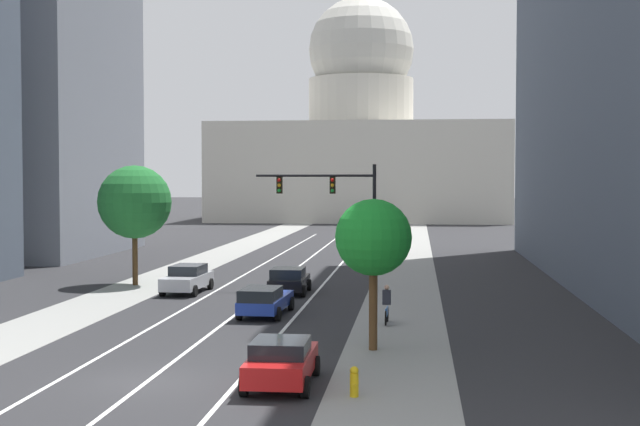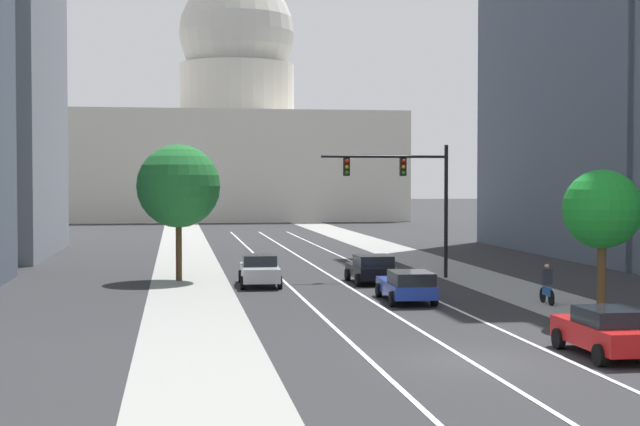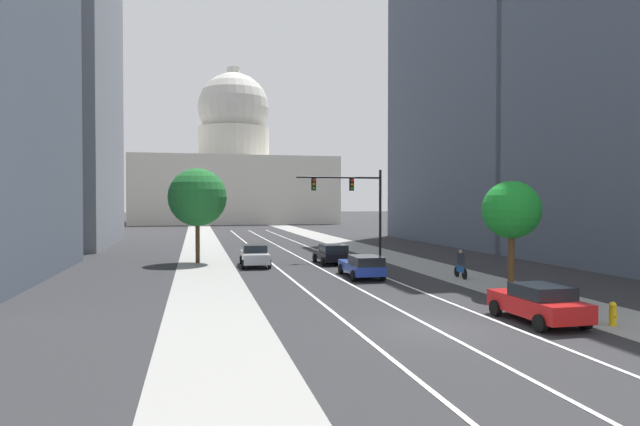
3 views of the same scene
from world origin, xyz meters
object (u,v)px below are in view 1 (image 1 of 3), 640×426
(capitol_building, at_px, (361,144))
(car_blue, at_px, (264,300))
(traffic_signal_mast, at_px, (338,202))
(car_black, at_px, (289,280))
(street_tree_near_left, at_px, (135,202))
(street_tree_mid_right, at_px, (373,238))
(car_red, at_px, (281,361))
(car_silver, at_px, (187,278))
(cyclist, at_px, (387,305))
(fire_hydrant, at_px, (354,381))

(capitol_building, distance_m, car_blue, 91.24)
(car_blue, bearing_deg, capitol_building, 3.10)
(capitol_building, height_order, traffic_signal_mast, capitol_building)
(car_black, xyz_separation_m, street_tree_near_left, (-9.67, 2.84, 4.17))
(street_tree_mid_right, bearing_deg, car_red, -113.49)
(car_silver, height_order, cyclist, cyclist)
(fire_hydrant, relative_size, street_tree_near_left, 0.13)
(capitol_building, height_order, car_silver, capitol_building)
(car_silver, height_order, street_tree_mid_right, street_tree_mid_right)
(fire_hydrant, relative_size, street_tree_mid_right, 0.16)
(car_black, distance_m, cyclist, 10.72)
(capitol_building, distance_m, car_silver, 83.87)
(car_blue, height_order, car_red, car_red)
(car_silver, relative_size, street_tree_mid_right, 0.84)
(street_tree_near_left, bearing_deg, car_red, -61.98)
(fire_hydrant, xyz_separation_m, cyclist, (0.51, 12.71, 0.39))
(capitol_building, bearing_deg, car_silver, -92.95)
(car_black, distance_m, car_silver, 5.70)
(car_blue, relative_size, car_black, 1.20)
(car_blue, xyz_separation_m, cyclist, (5.70, -1.51, 0.11))
(capitol_building, xyz_separation_m, traffic_signal_mast, (3.94, -80.75, -6.43))
(car_blue, height_order, street_tree_near_left, street_tree_near_left)
(car_blue, height_order, car_black, car_black)
(car_red, distance_m, traffic_signal_mast, 23.34)
(car_black, xyz_separation_m, cyclist, (5.68, -9.09, 0.08))
(car_blue, relative_size, street_tree_mid_right, 0.86)
(car_black, relative_size, car_silver, 0.86)
(car_red, xyz_separation_m, street_tree_near_left, (-12.52, 23.53, 4.17))
(car_black, bearing_deg, car_red, -172.80)
(car_red, bearing_deg, car_blue, 11.86)
(car_blue, distance_m, car_black, 7.58)
(car_blue, height_order, car_silver, car_silver)
(fire_hydrant, bearing_deg, car_red, 154.57)
(fire_hydrant, bearing_deg, traffic_signal_mast, 96.32)
(capitol_building, relative_size, traffic_signal_mast, 5.97)
(car_blue, bearing_deg, car_black, 2.09)
(capitol_building, height_order, car_red, capitol_building)
(capitol_building, xyz_separation_m, street_tree_mid_right, (6.81, -97.88, -7.27))
(car_black, bearing_deg, fire_hydrant, -167.28)
(traffic_signal_mast, xyz_separation_m, street_tree_mid_right, (2.87, -17.13, -0.84))
(street_tree_near_left, bearing_deg, street_tree_mid_right, -49.62)
(capitol_building, height_order, cyclist, capitol_building)
(car_blue, xyz_separation_m, car_black, (0.02, 7.58, 0.03))
(capitol_building, relative_size, fire_hydrant, 46.93)
(car_red, bearing_deg, street_tree_mid_right, -23.96)
(car_red, xyz_separation_m, traffic_signal_mast, (-0.33, 22.95, 4.24))
(street_tree_mid_right, bearing_deg, capitol_building, 93.98)
(car_blue, height_order, cyclist, cyclist)
(capitol_building, xyz_separation_m, cyclist, (7.11, -92.11, -10.59))
(car_black, height_order, car_silver, car_silver)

